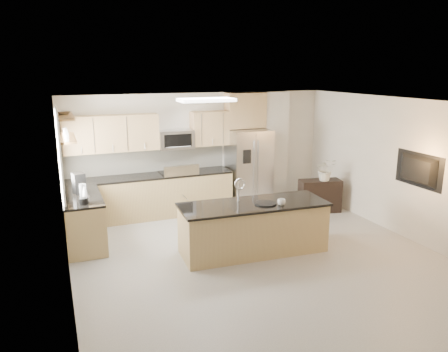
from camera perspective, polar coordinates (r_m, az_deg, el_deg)
name	(u,v)px	position (r m, az deg, el deg)	size (l,w,h in m)	color
floor	(262,261)	(7.42, 5.04, -11.04)	(6.50, 6.50, 0.00)	#A9A7A0
ceiling	(266,103)	(6.75, 5.52, 9.41)	(6.00, 6.50, 0.02)	white
wall_back	(199,151)	(9.90, -3.25, 3.28)	(6.00, 0.02, 2.60)	beige
wall_front	(424,272)	(4.50, 24.67, -11.33)	(6.00, 0.02, 2.60)	beige
wall_left	(64,208)	(6.26, -20.12, -3.89)	(0.02, 6.50, 2.60)	beige
wall_right	(410,170)	(8.72, 23.16, 0.71)	(0.02, 6.50, 2.60)	beige
back_counter	(150,195)	(9.48, -9.61, -2.52)	(3.55, 0.66, 1.44)	tan
left_counter	(84,220)	(8.29, -17.86, -5.53)	(0.66, 1.50, 0.92)	tan
range	(179,193)	(9.61, -5.95, -2.17)	(0.76, 0.64, 1.14)	black
upper_cabinets	(142,132)	(9.33, -10.61, 5.68)	(3.50, 0.33, 0.75)	tan
microwave	(176,139)	(9.48, -6.33, 4.76)	(0.76, 0.40, 0.40)	#B1B1B4
refrigerator	(249,168)	(10.03, 3.22, 1.02)	(0.92, 0.78, 1.78)	#B1B1B4
partition_column	(274,147)	(10.48, 6.52, 3.80)	(0.60, 0.30, 2.60)	beige
window	(60,157)	(7.97, -20.65, 2.37)	(0.04, 1.15, 1.65)	white
shelf_lower	(66,138)	(8.03, -19.95, 4.68)	(0.30, 1.20, 0.04)	olive
shelf_upper	(64,117)	(7.98, -20.16, 7.30)	(0.30, 1.20, 0.04)	olive
ceiling_fixture	(206,100)	(8.06, -2.33, 9.90)	(1.00, 0.50, 0.06)	white
island	(253,227)	(7.62, 3.84, -6.72)	(2.59, 1.06, 1.30)	tan
credenza	(320,196)	(9.94, 12.39, -2.54)	(0.91, 0.38, 0.73)	black
cup	(281,202)	(7.40, 7.51, -3.40)	(0.14, 0.14, 0.11)	white
platter	(265,203)	(7.45, 5.43, -3.59)	(0.37, 0.37, 0.02)	black
blender	(83,195)	(7.62, -17.91, -2.42)	(0.15, 0.15, 0.34)	black
kettle	(85,191)	(8.04, -17.75, -1.94)	(0.18, 0.18, 0.22)	#B1B1B4
coffee_maker	(79,184)	(8.30, -18.43, -0.94)	(0.24, 0.27, 0.37)	black
bowl	(63,112)	(8.19, -20.25, 7.85)	(0.34, 0.34, 0.08)	#B1B1B4
flower_vase	(326,164)	(9.74, 13.18, 1.53)	(0.67, 0.58, 0.74)	beige
television	(415,170)	(8.51, 23.69, 0.70)	(1.08, 0.14, 0.62)	black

